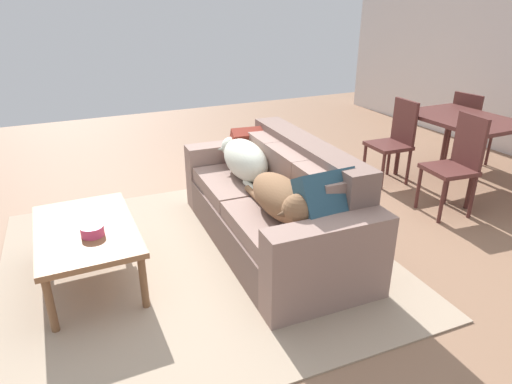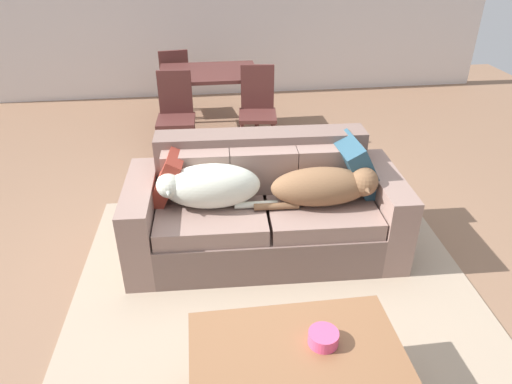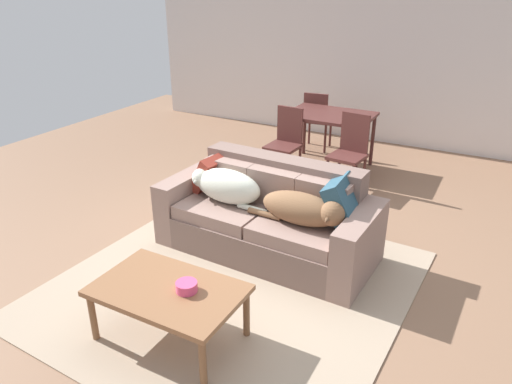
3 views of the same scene
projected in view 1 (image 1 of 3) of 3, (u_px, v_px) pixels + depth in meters
name	position (u px, v px, depth m)	size (l,w,h in m)	color
ground_plane	(261.00, 237.00, 3.90)	(10.00, 10.00, 0.00)	#8B664D
area_rug	(197.00, 259.00, 3.55)	(2.81, 2.88, 0.01)	tan
couch	(276.00, 206.00, 3.69)	(2.08, 0.98, 0.87)	#745C54
dog_on_left_cushion	(244.00, 159.00, 3.88)	(0.86, 0.34, 0.33)	silver
dog_on_right_cushion	(282.00, 199.00, 3.16)	(0.90, 0.36, 0.29)	brown
throw_pillow_by_left_arm	(250.00, 146.00, 4.19)	(0.12, 0.38, 0.38)	maroon
throw_pillow_by_right_arm	(329.00, 204.00, 2.98)	(0.15, 0.42, 0.42)	#294C5F
coffee_table	(86.00, 234.00, 3.14)	(1.05, 0.66, 0.44)	brown
bowl_on_coffee_table	(92.00, 231.00, 3.01)	(0.15, 0.15, 0.07)	#EA4C7F
dining_table	(463.00, 125.00, 4.73)	(1.13, 0.82, 0.76)	#552A27
dining_chair_near_left	(395.00, 138.00, 4.91)	(0.42, 0.42, 0.91)	#552A27
dining_chair_near_right	(457.00, 161.00, 4.16)	(0.44, 0.44, 0.95)	#552A27
dining_chair_far_left	(469.00, 125.00, 5.39)	(0.45, 0.45, 0.89)	#552A27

